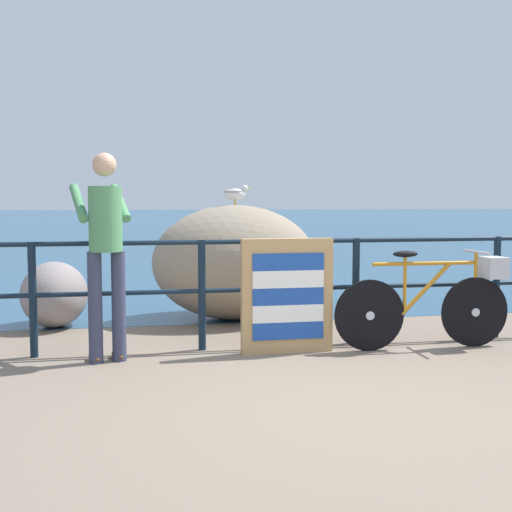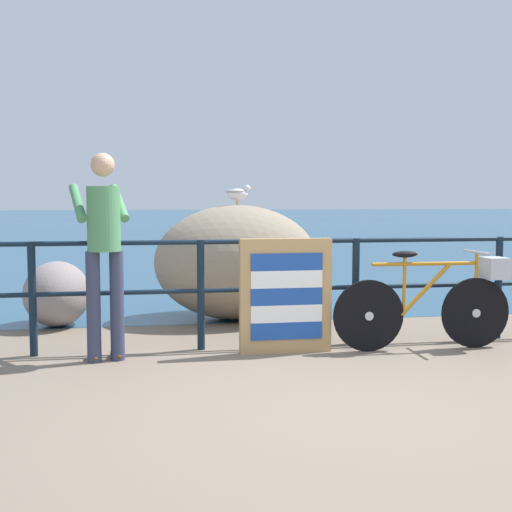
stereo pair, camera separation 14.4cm
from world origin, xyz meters
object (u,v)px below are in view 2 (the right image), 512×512
bicycle (438,299)px  person_at_railing (104,246)px  seagull (238,193)px  breakwater_boulder_left (57,294)px  breakwater_boulder_main (237,262)px  folded_deckchair_stack (286,296)px

bicycle → person_at_railing: size_ratio=0.96×
seagull → breakwater_boulder_left: bearing=172.6°
breakwater_boulder_left → person_at_railing: bearing=-70.7°
breakwater_boulder_main → seagull: 0.80m
bicycle → breakwater_boulder_main: size_ratio=0.89×
folded_deckchair_stack → bicycle: bearing=-4.0°
bicycle → person_at_railing: bearing=179.9°
breakwater_boulder_left → folded_deckchair_stack: bearing=-37.6°
bicycle → folded_deckchair_stack: bearing=177.3°
bicycle → seagull: (-1.59, 1.94, 1.00)m
person_at_railing → seagull: 2.40m
folded_deckchair_stack → breakwater_boulder_main: bearing=95.8°
folded_deckchair_stack → seagull: seagull is taller
bicycle → breakwater_boulder_left: size_ratio=1.78×
bicycle → breakwater_boulder_left: (-3.63, 1.80, -0.11)m
folded_deckchair_stack → seagull: (-0.17, 1.84, 0.95)m
folded_deckchair_stack → seagull: bearing=95.2°
person_at_railing → breakwater_boulder_left: person_at_railing is taller
bicycle → seagull: size_ratio=4.96×
folded_deckchair_stack → breakwater_boulder_main: breakwater_boulder_main is taller
person_at_railing → seagull: bearing=-50.6°
person_at_railing → breakwater_boulder_main: person_at_railing is taller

